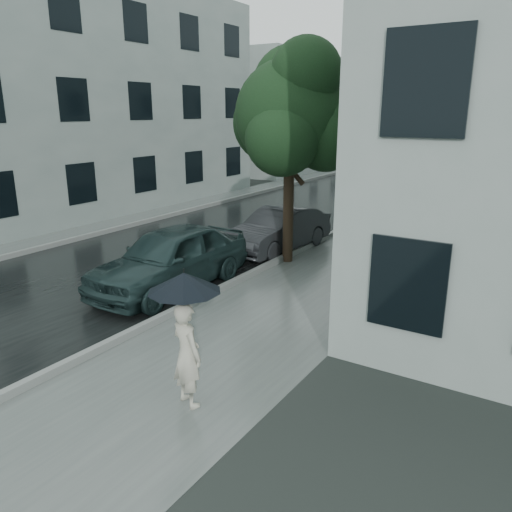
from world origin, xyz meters
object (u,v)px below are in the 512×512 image
Objects in this scene: car_near at (170,258)px; car_far at (279,229)px; lamp_post at (340,153)px; pedestrian at (187,355)px; street_tree at (292,114)px.

car_far is at bearing 85.00° from car_near.
car_near is 1.13× the size of car_far.
pedestrian is at bearing -88.17° from lamp_post.
car_near is (-1.37, -6.97, -2.11)m from lamp_post.
street_tree reaches higher than pedestrian.
car_far is (0.51, 4.45, -0.11)m from car_near.
car_near is (-3.61, 3.71, -0.03)m from pedestrian.
street_tree is (-2.30, 7.39, 3.34)m from pedestrian.
pedestrian is 8.72m from car_far.
car_near is at bearing -90.60° from car_far.
car_near is at bearing -111.11° from lamp_post.
car_near is at bearing -109.47° from street_tree.
car_far is (-0.80, 0.76, -3.48)m from street_tree.
lamp_post is 3.47m from car_far.
street_tree reaches higher than car_far.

